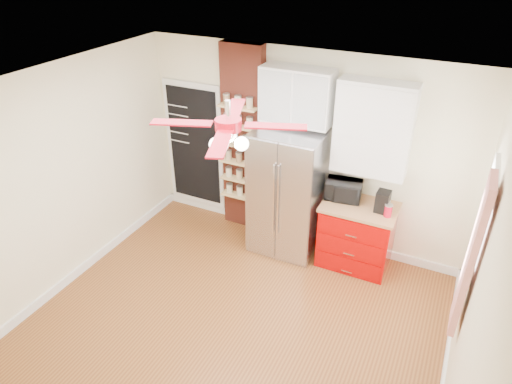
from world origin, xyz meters
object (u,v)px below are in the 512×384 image
at_px(red_cabinet, 356,235).
at_px(coffee_maker, 383,201).
at_px(canister_left, 388,211).
at_px(pantry_jar_oats, 228,137).
at_px(fridge, 287,193).
at_px(toaster_oven, 343,190).
at_px(ceiling_fan, 228,125).

relative_size(red_cabinet, coffee_maker, 3.47).
height_order(canister_left, pantry_jar_oats, pantry_jar_oats).
xyz_separation_m(canister_left, pantry_jar_oats, (-2.31, 0.22, 0.46)).
bearing_deg(fridge, toaster_oven, 10.57).
bearing_deg(coffee_maker, ceiling_fan, -123.33).
height_order(fridge, red_cabinet, fridge).
relative_size(red_cabinet, toaster_oven, 2.08).
distance_m(red_cabinet, pantry_jar_oats, 2.19).
xyz_separation_m(toaster_oven, coffee_maker, (0.52, -0.09, 0.01)).
bearing_deg(pantry_jar_oats, canister_left, -5.33).
bearing_deg(canister_left, pantry_jar_oats, 174.67).
bearing_deg(pantry_jar_oats, ceiling_fan, -60.21).
xyz_separation_m(toaster_oven, canister_left, (0.61, -0.18, -0.05)).
distance_m(fridge, ceiling_fan, 2.25).
distance_m(toaster_oven, canister_left, 0.64).
bearing_deg(ceiling_fan, red_cabinet, 61.29).
bearing_deg(canister_left, coffee_maker, 135.20).
distance_m(coffee_maker, canister_left, 0.14).
bearing_deg(fridge, ceiling_fan, -88.24).
bearing_deg(ceiling_fan, fridge, 91.76).
bearing_deg(pantry_jar_oats, coffee_maker, -3.17).
distance_m(toaster_oven, coffee_maker, 0.53).
height_order(fridge, ceiling_fan, ceiling_fan).
relative_size(ceiling_fan, canister_left, 9.26).
height_order(fridge, toaster_oven, fridge).
bearing_deg(coffee_maker, pantry_jar_oats, 178.72).
distance_m(fridge, red_cabinet, 1.06).
distance_m(red_cabinet, coffee_maker, 0.64).
distance_m(ceiling_fan, toaster_oven, 2.35).
bearing_deg(coffee_maker, red_cabinet, -178.51).
height_order(ceiling_fan, canister_left, ceiling_fan).
relative_size(red_cabinet, ceiling_fan, 0.67).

